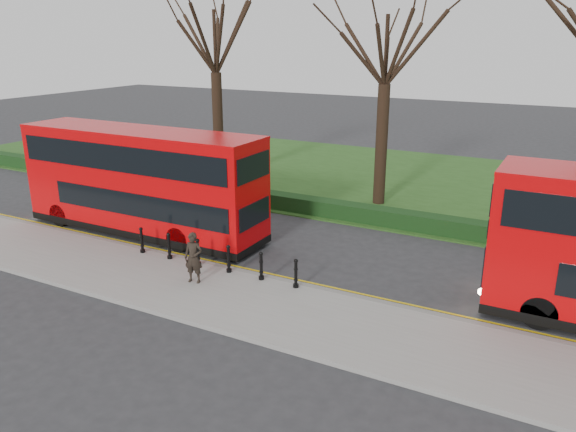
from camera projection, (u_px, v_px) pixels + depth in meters
The scene contains 12 objects.
ground at pixel (243, 262), 21.83m from camera, with size 120.00×120.00×0.00m, color #28282B.
pavement at pixel (196, 290), 19.29m from camera, with size 60.00×4.00×0.15m, color gray.
kerb at pixel (229, 269), 20.97m from camera, with size 60.00×0.25×0.16m, color slate.
grass_verge at pixel (375, 178), 34.41m from camera, with size 60.00×18.00×0.06m, color #254B19.
hedge at pixel (318, 207), 27.41m from camera, with size 60.00×0.90×0.80m, color black.
yellow_line_outer at pixel (233, 268), 21.24m from camera, with size 60.00×0.10×0.01m, color yellow.
yellow_line_inner at pixel (236, 266), 21.41m from camera, with size 60.00×0.10×0.01m, color yellow.
tree_left at pixel (215, 34), 31.20m from camera, with size 7.42×7.42×11.59m.
tree_mid at pixel (387, 42), 26.83m from camera, with size 7.12×7.12×11.13m.
bollard_row at pixel (213, 256), 20.69m from camera, with size 7.04×0.15×1.00m.
bus_lead at pixel (141, 182), 24.42m from camera, with size 11.52×2.64×4.58m.
pedestrian at pixel (194, 258), 19.45m from camera, with size 0.66×0.43×1.82m, color black.
Camera 1 is at (11.06, -17.00, 8.44)m, focal length 35.00 mm.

